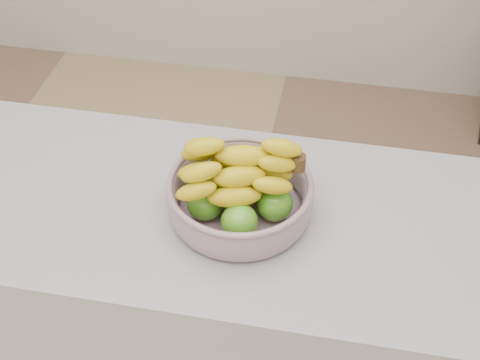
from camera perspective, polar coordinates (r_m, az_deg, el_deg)
name	(u,v)px	position (r m, az deg, el deg)	size (l,w,h in m)	color
counter	(198,321)	(1.89, -3.63, -11.89)	(2.00, 0.60, 0.90)	#94939B
fruit_bowl	(240,193)	(1.48, -0.02, -1.10)	(0.33, 0.33, 0.19)	#A4ADC5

